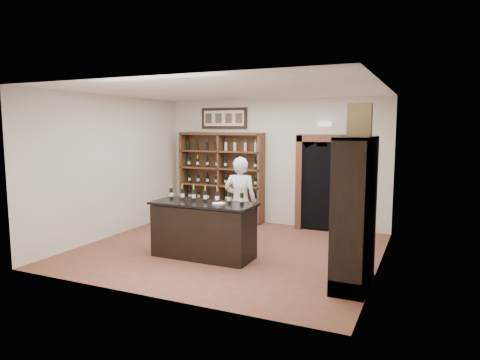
% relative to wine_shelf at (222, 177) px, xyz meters
% --- Properties ---
extents(floor, '(5.50, 5.50, 0.00)m').
position_rel_wine_shelf_xyz_m(floor, '(1.30, -2.33, -1.10)').
color(floor, brown).
rests_on(floor, ground).
extents(ceiling, '(5.50, 5.50, 0.00)m').
position_rel_wine_shelf_xyz_m(ceiling, '(1.30, -2.33, 1.90)').
color(ceiling, white).
rests_on(ceiling, wall_back).
extents(wall_back, '(5.50, 0.04, 3.00)m').
position_rel_wine_shelf_xyz_m(wall_back, '(1.30, 0.17, 0.40)').
color(wall_back, silver).
rests_on(wall_back, ground).
extents(wall_left, '(0.04, 5.00, 3.00)m').
position_rel_wine_shelf_xyz_m(wall_left, '(-1.45, -2.33, 0.40)').
color(wall_left, silver).
rests_on(wall_left, ground).
extents(wall_right, '(0.04, 5.00, 3.00)m').
position_rel_wine_shelf_xyz_m(wall_right, '(4.05, -2.33, 0.40)').
color(wall_right, silver).
rests_on(wall_right, ground).
extents(wine_shelf, '(2.20, 0.38, 2.20)m').
position_rel_wine_shelf_xyz_m(wine_shelf, '(0.00, 0.00, 0.00)').
color(wine_shelf, brown).
rests_on(wine_shelf, ground).
extents(framed_picture, '(1.25, 0.04, 0.52)m').
position_rel_wine_shelf_xyz_m(framed_picture, '(0.00, 0.14, 1.45)').
color(framed_picture, black).
rests_on(framed_picture, wall_back).
extents(arched_doorway, '(1.17, 0.35, 2.17)m').
position_rel_wine_shelf_xyz_m(arched_doorway, '(2.55, -0.00, 0.04)').
color(arched_doorway, black).
rests_on(arched_doorway, ground).
extents(emergency_light, '(0.30, 0.10, 0.10)m').
position_rel_wine_shelf_xyz_m(emergency_light, '(2.55, 0.09, 1.30)').
color(emergency_light, white).
rests_on(emergency_light, wall_back).
extents(tasting_counter, '(1.88, 0.78, 1.00)m').
position_rel_wine_shelf_xyz_m(tasting_counter, '(1.10, -2.93, -0.61)').
color(tasting_counter, black).
rests_on(tasting_counter, ground).
extents(counter_bottle_0, '(0.07, 0.07, 0.30)m').
position_rel_wine_shelf_xyz_m(counter_bottle_0, '(0.38, -2.86, 0.01)').
color(counter_bottle_0, black).
rests_on(counter_bottle_0, tasting_counter).
extents(counter_bottle_1, '(0.07, 0.07, 0.30)m').
position_rel_wine_shelf_xyz_m(counter_bottle_1, '(0.62, -2.86, 0.01)').
color(counter_bottle_1, black).
rests_on(counter_bottle_1, tasting_counter).
extents(counter_bottle_2, '(0.07, 0.07, 0.30)m').
position_rel_wine_shelf_xyz_m(counter_bottle_2, '(0.86, -2.86, 0.01)').
color(counter_bottle_2, black).
rests_on(counter_bottle_2, tasting_counter).
extents(counter_bottle_3, '(0.07, 0.07, 0.30)m').
position_rel_wine_shelf_xyz_m(counter_bottle_3, '(1.10, -2.86, 0.01)').
color(counter_bottle_3, black).
rests_on(counter_bottle_3, tasting_counter).
extents(counter_bottle_4, '(0.07, 0.07, 0.30)m').
position_rel_wine_shelf_xyz_m(counter_bottle_4, '(1.34, -2.86, 0.01)').
color(counter_bottle_4, black).
rests_on(counter_bottle_4, tasting_counter).
extents(counter_bottle_5, '(0.07, 0.07, 0.30)m').
position_rel_wine_shelf_xyz_m(counter_bottle_5, '(1.58, -2.86, 0.01)').
color(counter_bottle_5, black).
rests_on(counter_bottle_5, tasting_counter).
extents(counter_bottle_6, '(0.07, 0.07, 0.30)m').
position_rel_wine_shelf_xyz_m(counter_bottle_6, '(1.82, -2.86, 0.01)').
color(counter_bottle_6, black).
rests_on(counter_bottle_6, tasting_counter).
extents(side_cabinet, '(0.48, 1.20, 2.20)m').
position_rel_wine_shelf_xyz_m(side_cabinet, '(3.82, -3.23, -0.35)').
color(side_cabinet, black).
rests_on(side_cabinet, ground).
extents(shopkeeper, '(0.71, 0.53, 1.76)m').
position_rel_wine_shelf_xyz_m(shopkeeper, '(1.38, -1.95, -0.22)').
color(shopkeeper, white).
rests_on(shopkeeper, ground).
extents(plate, '(0.23, 0.23, 0.02)m').
position_rel_wine_shelf_xyz_m(plate, '(1.42, -2.95, -0.09)').
color(plate, silver).
rests_on(plate, tasting_counter).
extents(wine_crate, '(0.34, 0.16, 0.47)m').
position_rel_wine_shelf_xyz_m(wine_crate, '(3.82, -3.27, 1.34)').
color(wine_crate, tan).
rests_on(wine_crate, side_cabinet).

